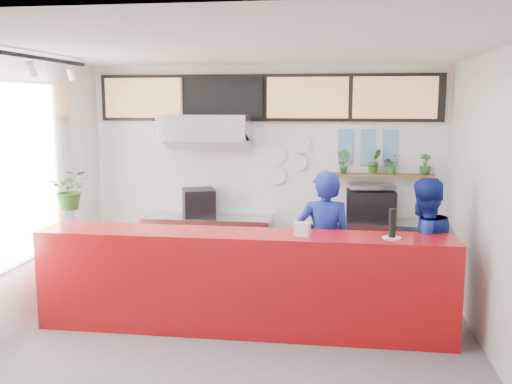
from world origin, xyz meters
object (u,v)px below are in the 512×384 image
Objects in this scene: staff_center at (324,245)px; staff_right at (422,252)px; service_counter at (243,282)px; panini_oven at (199,203)px; pepper_mill at (392,223)px; espresso_machine at (371,206)px.

staff_right is at bearing 177.99° from staff_center.
panini_oven is (-0.93, 1.80, 0.54)m from service_counter.
panini_oven is 0.26× the size of staff_right.
pepper_mill is (1.56, -0.04, 0.71)m from service_counter.
staff_right is at bearing 53.12° from pepper_mill.
service_counter is 2.10m from panini_oven.
panini_oven is 0.25× the size of staff_center.
staff_center reaches higher than service_counter.
espresso_machine is 0.39× the size of staff_right.
staff_right reaches higher than pepper_mill.
staff_right is at bearing -45.19° from panini_oven.
service_counter is at bearing 178.60° from pepper_mill.
staff_right is (1.09, -0.02, -0.03)m from staff_center.
service_counter is 2.60× the size of staff_center.
staff_center is 1.04× the size of staff_right.
pepper_mill is at bearing -56.92° from panini_oven.
staff_right reaches higher than espresso_machine.
staff_center is at bearing 30.07° from service_counter.
espresso_machine is (1.45, 1.80, 0.56)m from service_counter.
pepper_mill is (2.49, -1.84, 0.17)m from panini_oven.
staff_center is at bearing -29.82° from staff_right.
panini_oven is at bearing 143.57° from pepper_mill.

